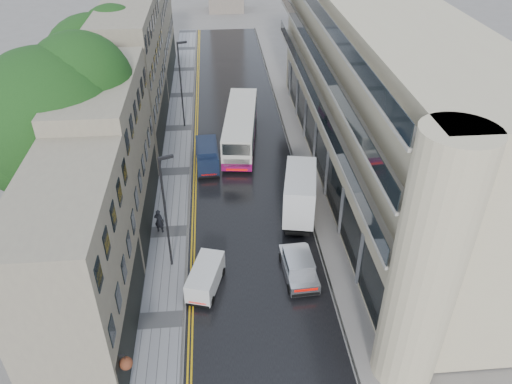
{
  "coord_description": "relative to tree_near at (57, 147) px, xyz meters",
  "views": [
    {
      "loc": [
        -2.07,
        -9.45,
        22.55
      ],
      "look_at": [
        0.3,
        18.0,
        3.99
      ],
      "focal_mm": 35.0,
      "sensor_mm": 36.0,
      "label": 1
    }
  ],
  "objects": [
    {
      "name": "white_lorry",
      "position": [
        15.02,
        -0.58,
        -5.03
      ],
      "size": [
        3.5,
        7.51,
        3.79
      ],
      "primitive_type": null,
      "rotation": [
        0.0,
        0.0,
        -0.19
      ],
      "color": "silver",
      "rests_on": "road"
    },
    {
      "name": "white_van",
      "position": [
        8.2,
        -7.59,
        -6.1
      ],
      "size": [
        2.54,
        3.95,
        1.66
      ],
      "primitive_type": null,
      "rotation": [
        0.0,
        0.0,
        -0.29
      ],
      "color": "silver",
      "rests_on": "road"
    },
    {
      "name": "pedestrian",
      "position": [
        5.98,
        -0.75,
        -5.88
      ],
      "size": [
        0.79,
        0.63,
        1.88
      ],
      "primitive_type": "imported",
      "rotation": [
        0.0,
        0.0,
        2.86
      ],
      "color": "black",
      "rests_on": "left_sidewalk"
    },
    {
      "name": "lamp_post_far",
      "position": [
        7.16,
        16.19,
        -2.62
      ],
      "size": [
        0.97,
        0.47,
        8.4
      ],
      "primitive_type": null,
      "rotation": [
        0.0,
        0.0,
        0.28
      ],
      "color": "black",
      "rests_on": "left_sidewalk"
    },
    {
      "name": "modern_block",
      "position": [
        22.8,
        6.0,
        0.05
      ],
      "size": [
        8.0,
        40.0,
        14.0
      ],
      "primitive_type": null,
      "color": "#C0B48F",
      "rests_on": "ground"
    },
    {
      "name": "silver_hatchback",
      "position": [
        14.44,
        -7.5,
        -6.14
      ],
      "size": [
        2.08,
        4.3,
        1.58
      ],
      "primitive_type": null,
      "rotation": [
        0.0,
        0.0,
        0.06
      ],
      "color": "#ADAEB2",
      "rests_on": "road"
    },
    {
      "name": "right_sidewalk",
      "position": [
        17.9,
        7.5,
        -6.89
      ],
      "size": [
        1.8,
        85.0,
        0.12
      ],
      "primitive_type": "cube",
      "color": "slate",
      "rests_on": "ground"
    },
    {
      "name": "cream_bus",
      "position": [
        11.02,
        9.36,
        -5.36
      ],
      "size": [
        3.97,
        11.69,
        3.13
      ],
      "primitive_type": null,
      "rotation": [
        0.0,
        0.0,
        -0.12
      ],
      "color": "silver",
      "rests_on": "road"
    },
    {
      "name": "navy_van",
      "position": [
        8.67,
        6.71,
        -5.76
      ],
      "size": [
        2.01,
        4.63,
        2.32
      ],
      "primitive_type": null,
      "rotation": [
        0.0,
        0.0,
        0.04
      ],
      "color": "black",
      "rests_on": "road"
    },
    {
      "name": "tree_far",
      "position": [
        0.3,
        13.0,
        -0.72
      ],
      "size": [
        9.24,
        9.24,
        12.46
      ],
      "primitive_type": null,
      "color": "black",
      "rests_on": "ground"
    },
    {
      "name": "lamp_post_near",
      "position": [
        6.99,
        -4.32,
        -2.77
      ],
      "size": [
        0.93,
        0.5,
        8.1
      ],
      "primitive_type": null,
      "rotation": [
        0.0,
        0.0,
        0.35
      ],
      "color": "black",
      "rests_on": "left_sidewalk"
    },
    {
      "name": "old_shop_row",
      "position": [
        3.05,
        10.0,
        -0.95
      ],
      "size": [
        4.5,
        56.0,
        12.0
      ],
      "primitive_type": null,
      "color": "gray",
      "rests_on": "ground"
    },
    {
      "name": "tree_near",
      "position": [
        0.0,
        0.0,
        0.0
      ],
      "size": [
        10.56,
        10.56,
        13.89
      ],
      "primitive_type": null,
      "color": "black",
      "rests_on": "ground"
    },
    {
      "name": "road",
      "position": [
        12.5,
        7.5,
        -6.94
      ],
      "size": [
        9.0,
        85.0,
        0.02
      ],
      "primitive_type": "cube",
      "color": "black",
      "rests_on": "ground"
    },
    {
      "name": "left_sidewalk",
      "position": [
        6.65,
        7.5,
        -6.89
      ],
      "size": [
        2.7,
        85.0,
        0.12
      ],
      "primitive_type": "cube",
      "color": "gray",
      "rests_on": "ground"
    }
  ]
}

